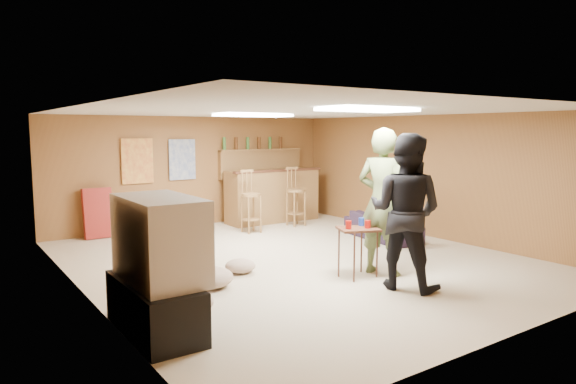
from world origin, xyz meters
TOP-DOWN VIEW (x-y plane):
  - ground at (0.00, 0.00)m, footprint 7.00×7.00m
  - ceiling at (0.00, 0.00)m, footprint 6.00×7.00m
  - wall_back at (0.00, 3.50)m, footprint 6.00×0.02m
  - wall_front at (0.00, -3.50)m, footprint 6.00×0.02m
  - wall_left at (-3.00, 0.00)m, footprint 0.02×7.00m
  - wall_right at (3.00, 0.00)m, footprint 0.02×7.00m
  - tv_stand at (-2.72, -1.50)m, footprint 0.55×1.30m
  - dvd_box at (-2.50, -1.50)m, footprint 0.35×0.50m
  - tv_body at (-2.65, -1.50)m, footprint 0.60×1.10m
  - tv_screen at (-2.34, -1.50)m, footprint 0.02×0.95m
  - bar_counter at (1.50, 2.95)m, footprint 2.00×0.60m
  - bar_lip at (1.50, 2.70)m, footprint 2.10×0.12m
  - bar_shelf at (1.50, 3.40)m, footprint 2.00×0.18m
  - bar_backing at (1.50, 3.42)m, footprint 2.00×0.14m
  - poster_left at (-1.20, 3.46)m, footprint 0.60×0.03m
  - poster_right at (-0.30, 3.46)m, footprint 0.55×0.03m
  - folding_chair_stack at (-2.00, 3.30)m, footprint 0.50×0.26m
  - ceiling_panel_front at (0.00, -1.50)m, footprint 1.20×0.60m
  - ceiling_panel_back at (0.00, 1.20)m, footprint 1.20×0.60m
  - person_olive at (0.51, -1.28)m, footprint 0.69×0.84m
  - person_black at (0.30, -1.87)m, footprint 1.02×1.13m
  - sofa at (2.13, 0.33)m, footprint 0.81×1.63m
  - tray_table at (0.14, -1.21)m, footprint 0.62×0.57m
  - cup_red_near at (-0.01, -1.18)m, footprint 0.08×0.08m
  - cup_red_far at (0.22, -1.30)m, footprint 0.10×0.10m
  - cup_blue at (0.28, -1.12)m, footprint 0.10×0.10m
  - bar_stool_left at (0.51, 2.16)m, footprint 0.41×0.41m
  - bar_stool_right at (1.62, 2.27)m, footprint 0.49×0.49m
  - cushion_near_tv at (-1.65, -0.52)m, footprint 0.70×0.70m
  - cushion_mid at (-1.03, -0.15)m, footprint 0.52×0.52m
  - cushion_far at (-2.21, -1.20)m, footprint 0.63×0.63m
  - bottle_row at (1.30, 3.38)m, footprint 1.48×0.08m

SIDE VIEW (x-z plane):
  - ground at x=0.00m, z-range 0.00..0.00m
  - cushion_mid at x=-1.03m, z-range 0.00..0.19m
  - cushion_far at x=-2.21m, z-range 0.00..0.22m
  - cushion_near_tv at x=-1.65m, z-range 0.00..0.25m
  - dvd_box at x=-2.50m, z-range 0.11..0.19m
  - sofa at x=2.13m, z-range 0.00..0.46m
  - tv_stand at x=-2.72m, z-range 0.00..0.50m
  - tray_table at x=0.14m, z-range 0.00..0.66m
  - folding_chair_stack at x=-2.00m, z-range -0.01..0.91m
  - bar_counter at x=1.50m, z-range 0.00..1.10m
  - bar_stool_left at x=0.51m, z-range 0.00..1.17m
  - bar_stool_right at x=1.62m, z-range 0.00..1.28m
  - cup_red_far at x=0.22m, z-range 0.66..0.76m
  - cup_red_near at x=-0.01m, z-range 0.66..0.76m
  - cup_blue at x=0.28m, z-range 0.66..0.76m
  - tv_body at x=-2.65m, z-range 0.50..1.30m
  - tv_screen at x=-2.34m, z-range 0.57..1.23m
  - person_black at x=0.30m, z-range 0.00..1.89m
  - person_olive at x=0.51m, z-range 0.00..1.96m
  - wall_back at x=0.00m, z-range 0.00..2.20m
  - wall_front at x=0.00m, z-range 0.00..2.20m
  - wall_left at x=-3.00m, z-range 0.00..2.20m
  - wall_right at x=3.00m, z-range 0.00..2.20m
  - bar_lip at x=1.50m, z-range 1.08..1.12m
  - bar_backing at x=1.50m, z-range 0.90..1.50m
  - poster_left at x=-1.20m, z-range 0.93..1.78m
  - poster_right at x=-0.30m, z-range 0.95..1.75m
  - bar_shelf at x=1.50m, z-range 1.48..1.52m
  - bottle_row at x=1.30m, z-range 1.52..1.78m
  - ceiling_panel_front at x=0.00m, z-range 2.15..2.19m
  - ceiling_panel_back at x=0.00m, z-range 2.15..2.19m
  - ceiling at x=0.00m, z-range 2.19..2.21m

